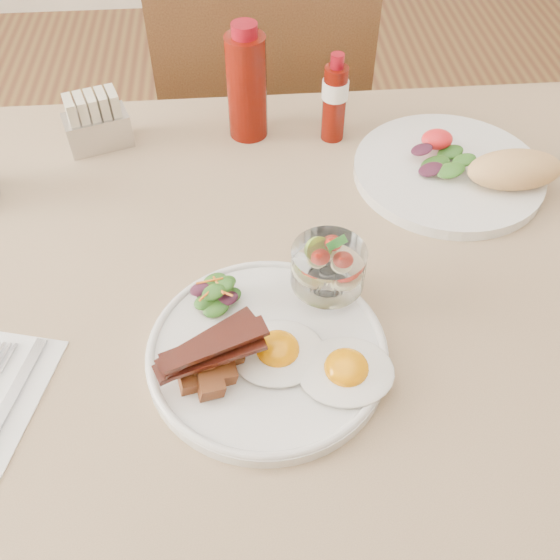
{
  "coord_description": "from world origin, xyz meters",
  "views": [
    {
      "loc": [
        -0.06,
        -0.55,
        1.35
      ],
      "look_at": [
        -0.02,
        -0.07,
        0.82
      ],
      "focal_mm": 40.0,
      "sensor_mm": 36.0,
      "label": 1
    }
  ],
  "objects_px": {
    "fruit_cup": "(328,267)",
    "second_plate": "(464,170)",
    "main_plate": "(267,352)",
    "chair_far": "(263,131)",
    "ketchup_bottle": "(247,85)",
    "hot_sauce_bottle": "(335,99)",
    "table": "(291,318)",
    "sugar_caddy": "(97,124)"
  },
  "relations": [
    {
      "from": "second_plate",
      "to": "hot_sauce_bottle",
      "type": "relative_size",
      "value": 2.03
    },
    {
      "from": "second_plate",
      "to": "ketchup_bottle",
      "type": "relative_size",
      "value": 1.59
    },
    {
      "from": "table",
      "to": "fruit_cup",
      "type": "relative_size",
      "value": 14.74
    },
    {
      "from": "chair_far",
      "to": "sugar_caddy",
      "type": "bearing_deg",
      "value": -128.75
    },
    {
      "from": "chair_far",
      "to": "fruit_cup",
      "type": "xyz_separation_m",
      "value": [
        0.04,
        -0.71,
        0.29
      ]
    },
    {
      "from": "chair_far",
      "to": "ketchup_bottle",
      "type": "relative_size",
      "value": 4.99
    },
    {
      "from": "second_plate",
      "to": "sugar_caddy",
      "type": "height_order",
      "value": "sugar_caddy"
    },
    {
      "from": "main_plate",
      "to": "fruit_cup",
      "type": "relative_size",
      "value": 3.1
    },
    {
      "from": "ketchup_bottle",
      "to": "hot_sauce_bottle",
      "type": "relative_size",
      "value": 1.28
    },
    {
      "from": "chair_far",
      "to": "main_plate",
      "type": "relative_size",
      "value": 3.32
    },
    {
      "from": "main_plate",
      "to": "second_plate",
      "type": "relative_size",
      "value": 0.95
    },
    {
      "from": "main_plate",
      "to": "sugar_caddy",
      "type": "relative_size",
      "value": 2.53
    },
    {
      "from": "fruit_cup",
      "to": "second_plate",
      "type": "relative_size",
      "value": 0.31
    },
    {
      "from": "chair_far",
      "to": "second_plate",
      "type": "xyz_separation_m",
      "value": [
        0.28,
        -0.49,
        0.25
      ]
    },
    {
      "from": "second_plate",
      "to": "fruit_cup",
      "type": "bearing_deg",
      "value": -136.55
    },
    {
      "from": "hot_sauce_bottle",
      "to": "second_plate",
      "type": "bearing_deg",
      "value": -34.9
    },
    {
      "from": "ketchup_bottle",
      "to": "sugar_caddy",
      "type": "bearing_deg",
      "value": -176.88
    },
    {
      "from": "chair_far",
      "to": "second_plate",
      "type": "height_order",
      "value": "chair_far"
    },
    {
      "from": "second_plate",
      "to": "ketchup_bottle",
      "type": "distance_m",
      "value": 0.36
    },
    {
      "from": "main_plate",
      "to": "hot_sauce_bottle",
      "type": "xyz_separation_m",
      "value": [
        0.14,
        0.43,
        0.06
      ]
    },
    {
      "from": "main_plate",
      "to": "hot_sauce_bottle",
      "type": "height_order",
      "value": "hot_sauce_bottle"
    },
    {
      "from": "table",
      "to": "main_plate",
      "type": "height_order",
      "value": "main_plate"
    },
    {
      "from": "hot_sauce_bottle",
      "to": "sugar_caddy",
      "type": "height_order",
      "value": "hot_sauce_bottle"
    },
    {
      "from": "ketchup_bottle",
      "to": "main_plate",
      "type": "bearing_deg",
      "value": -90.06
    },
    {
      "from": "fruit_cup",
      "to": "ketchup_bottle",
      "type": "xyz_separation_m",
      "value": [
        -0.08,
        0.38,
        0.02
      ]
    },
    {
      "from": "ketchup_bottle",
      "to": "sugar_caddy",
      "type": "relative_size",
      "value": 1.68
    },
    {
      "from": "second_plate",
      "to": "hot_sauce_bottle",
      "type": "bearing_deg",
      "value": 145.1
    },
    {
      "from": "ketchup_bottle",
      "to": "hot_sauce_bottle",
      "type": "bearing_deg",
      "value": -9.67
    },
    {
      "from": "table",
      "to": "ketchup_bottle",
      "type": "bearing_deg",
      "value": 97.09
    },
    {
      "from": "table",
      "to": "sugar_caddy",
      "type": "bearing_deg",
      "value": 131.74
    },
    {
      "from": "fruit_cup",
      "to": "second_plate",
      "type": "distance_m",
      "value": 0.33
    },
    {
      "from": "chair_far",
      "to": "second_plate",
      "type": "distance_m",
      "value": 0.61
    },
    {
      "from": "main_plate",
      "to": "sugar_caddy",
      "type": "height_order",
      "value": "sugar_caddy"
    },
    {
      "from": "chair_far",
      "to": "sugar_caddy",
      "type": "distance_m",
      "value": 0.52
    },
    {
      "from": "chair_far",
      "to": "second_plate",
      "type": "bearing_deg",
      "value": -60.37
    },
    {
      "from": "table",
      "to": "main_plate",
      "type": "distance_m",
      "value": 0.16
    },
    {
      "from": "main_plate",
      "to": "second_plate",
      "type": "distance_m",
      "value": 0.44
    },
    {
      "from": "table",
      "to": "second_plate",
      "type": "relative_size",
      "value": 4.5
    },
    {
      "from": "main_plate",
      "to": "hot_sauce_bottle",
      "type": "bearing_deg",
      "value": 72.4
    },
    {
      "from": "table",
      "to": "sugar_caddy",
      "type": "relative_size",
      "value": 12.01
    },
    {
      "from": "table",
      "to": "fruit_cup",
      "type": "distance_m",
      "value": 0.17
    },
    {
      "from": "table",
      "to": "ketchup_bottle",
      "type": "distance_m",
      "value": 0.37
    }
  ]
}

